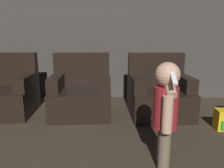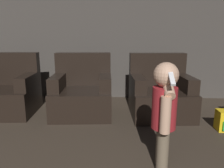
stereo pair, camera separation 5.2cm
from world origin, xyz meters
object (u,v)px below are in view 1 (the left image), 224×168
Objects in this scene: armchair_left at (5,93)px; armchair_middle at (81,93)px; person_toddler at (166,108)px; armchair_right at (159,94)px.

armchair_middle is at bearing -3.82° from armchair_left.
armchair_middle is at bearing -139.09° from person_toddler.
person_toddler reaches higher than armchair_right.
person_toddler is at bearing -103.06° from armchair_right.
armchair_left is 1.00× the size of armchair_middle.
person_toddler is at bearing -36.80° from armchair_left.
armchair_right is at bearing -4.17° from armchair_middle.
armchair_right is at bearing -3.82° from armchair_left.
armchair_right is (1.14, -0.00, 0.00)m from armchair_middle.
armchair_left and armchair_middle have the same top height.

